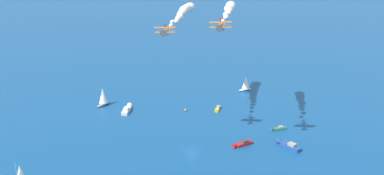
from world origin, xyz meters
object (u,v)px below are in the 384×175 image
at_px(sailboat_inshore, 103,97).
at_px(motorboat_mid_cluster, 278,129).
at_px(sailboat_outer_ring_a, 246,83).
at_px(biplane_lead, 221,26).
at_px(marker_buoy, 186,110).
at_px(motorboat_outer_ring_c, 288,145).
at_px(motorboat_trailing, 127,109).
at_px(motorboat_outer_ring_b, 242,144).
at_px(wingwalker_lead, 220,19).
at_px(motorboat_near_centre, 217,109).
at_px(biplane_wingman, 165,31).
at_px(wingwalker_wingman, 165,25).

bearing_deg(sailboat_inshore, motorboat_mid_cluster, 174.06).
distance_m(sailboat_outer_ring_a, biplane_lead, 76.27).
bearing_deg(marker_buoy, sailboat_outer_ring_a, -126.53).
distance_m(sailboat_outer_ring_a, motorboat_outer_ring_c, 57.56).
bearing_deg(motorboat_outer_ring_c, motorboat_trailing, -14.85).
bearing_deg(motorboat_outer_ring_b, sailboat_inshore, -20.78).
bearing_deg(motorboat_trailing, sailboat_inshore, -15.62).
bearing_deg(motorboat_trailing, sailboat_outer_ring_a, -142.81).
relative_size(sailboat_inshore, motorboat_outer_ring_c, 0.95).
xyz_separation_m(sailboat_outer_ring_a, motorboat_outer_ring_b, (-4.94, 56.19, -3.10)).
bearing_deg(wingwalker_lead, motorboat_near_centre, -80.30).
xyz_separation_m(motorboat_outer_ring_c, biplane_wingman, (42.80, 7.55, 41.49)).
bearing_deg(motorboat_mid_cluster, wingwalker_wingman, 28.48).
bearing_deg(motorboat_outer_ring_c, wingwalker_lead, 23.39).
relative_size(motorboat_trailing, wingwalker_lead, 5.56).
bearing_deg(biplane_wingman, motorboat_near_centre, -109.64).
xyz_separation_m(motorboat_outer_ring_c, marker_buoy, (43.48, -23.44, -0.38)).
bearing_deg(marker_buoy, biplane_lead, 120.28).
xyz_separation_m(motorboat_near_centre, biplane_lead, (-6.58, 37.64, 45.07)).
distance_m(motorboat_outer_ring_b, motorboat_outer_ring_c, 16.58).
distance_m(sailboat_inshore, motorboat_mid_cluster, 76.70).
bearing_deg(biplane_lead, motorboat_mid_cluster, -129.59).
bearing_deg(biplane_lead, wingwalker_wingman, -8.17).
height_order(sailboat_inshore, motorboat_trailing, sailboat_inshore).
distance_m(motorboat_trailing, biplane_lead, 68.99).
xyz_separation_m(sailboat_inshore, wingwalker_wingman, (-37.31, 29.03, 40.41)).
height_order(sailboat_inshore, wingwalker_lead, wingwalker_lead).
relative_size(motorboat_near_centre, motorboat_outer_ring_b, 0.86).
xyz_separation_m(motorboat_mid_cluster, sailboat_outer_ring_a, (17.24, -39.87, 3.25)).
bearing_deg(biplane_wingman, wingwalker_lead, 171.59).
xyz_separation_m(motorboat_near_centre, motorboat_outer_ring_b, (-14.01, 30.11, 0.14)).
height_order(motorboat_near_centre, marker_buoy, marker_buoy).
distance_m(motorboat_mid_cluster, biplane_lead, 54.69).
relative_size(sailboat_inshore, motorboat_trailing, 0.89).
distance_m(biplane_lead, wingwalker_lead, 2.19).
distance_m(motorboat_outer_ring_b, marker_buoy, 37.74).
bearing_deg(motorboat_mid_cluster, marker_buoy, -14.10).
height_order(sailboat_outer_ring_a, biplane_wingman, biplane_wingman).
distance_m(marker_buoy, biplane_lead, 59.73).
relative_size(motorboat_trailing, motorboat_mid_cluster, 1.61).
bearing_deg(sailboat_inshore, motorboat_near_centre, -173.30).
height_order(marker_buoy, wingwalker_lead, wingwalker_lead).
xyz_separation_m(sailboat_inshore, sailboat_outer_ring_a, (-58.97, -31.94, -0.27)).
relative_size(motorboat_mid_cluster, sailboat_outer_ring_a, 0.75).
xyz_separation_m(motorboat_trailing, sailboat_outer_ring_a, (-46.64, -35.39, 2.97)).
bearing_deg(marker_buoy, motorboat_mid_cluster, 165.90).
height_order(motorboat_trailing, motorboat_outer_ring_c, motorboat_outer_ring_c).
xyz_separation_m(biplane_lead, wingwalker_lead, (0.14, 0.02, 2.19)).
height_order(motorboat_outer_ring_c, biplane_wingman, biplane_wingman).
bearing_deg(motorboat_near_centre, wingwalker_lead, 99.70).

